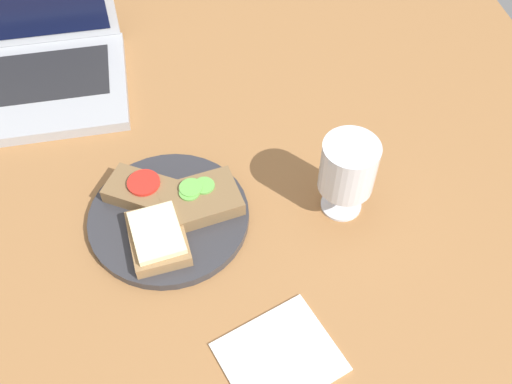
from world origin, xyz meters
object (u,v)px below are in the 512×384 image
at_px(plate, 169,217).
at_px(sandwich_with_tomato, 144,191).
at_px(sandwich_with_cheese, 158,237).
at_px(napkin, 280,357).
at_px(laptop, 32,63).
at_px(wine_glass, 348,170).
at_px(sandwich_with_cucumber, 200,200).

height_order(plate, sandwich_with_tomato, sandwich_with_tomato).
height_order(sandwich_with_cheese, napkin, sandwich_with_cheese).
relative_size(plate, sandwich_with_tomato, 1.87).
relative_size(sandwich_with_cheese, napkin, 0.79).
distance_m(sandwich_with_tomato, laptop, 0.36).
xyz_separation_m(wine_glass, laptop, (-0.46, 0.38, -0.05)).
xyz_separation_m(sandwich_with_cheese, napkin, (0.13, -0.19, -0.03)).
bearing_deg(napkin, sandwich_with_cheese, 124.97).
height_order(sandwich_with_tomato, wine_glass, wine_glass).
bearing_deg(sandwich_with_tomato, plate, -51.47).
height_order(plate, wine_glass, wine_glass).
bearing_deg(laptop, plate, -59.92).
bearing_deg(sandwich_with_tomato, wine_glass, -11.95).
distance_m(plate, laptop, 0.41).
xyz_separation_m(sandwich_with_cheese, laptop, (-0.19, 0.40, 0.01)).
relative_size(sandwich_with_tomato, napkin, 0.91).
height_order(sandwich_with_cheese, laptop, laptop).
distance_m(sandwich_with_tomato, napkin, 0.31).
bearing_deg(sandwich_with_cucumber, sandwich_with_tomato, 158.97).
bearing_deg(laptop, wine_glass, -39.19).
bearing_deg(wine_glass, napkin, -123.28).
bearing_deg(sandwich_with_cheese, sandwich_with_tomato, 98.81).
distance_m(wine_glass, napkin, 0.27).
xyz_separation_m(laptop, napkin, (0.32, -0.59, -0.04)).
xyz_separation_m(plate, laptop, (-0.20, 0.35, 0.03)).
xyz_separation_m(plate, sandwich_with_cheese, (-0.02, -0.05, 0.02)).
bearing_deg(sandwich_with_cheese, napkin, -55.03).
distance_m(sandwich_with_cheese, laptop, 0.44).
relative_size(sandwich_with_tomato, wine_glass, 0.96).
height_order(sandwich_with_tomato, sandwich_with_cheese, same).
bearing_deg(sandwich_with_cucumber, wine_glass, -8.28).
relative_size(sandwich_with_cucumber, laptop, 0.39).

